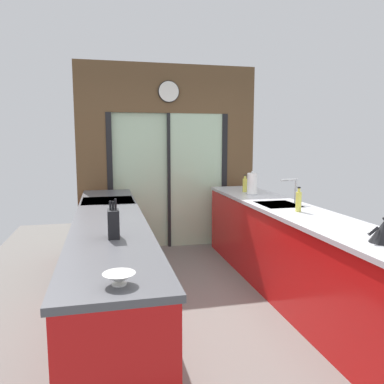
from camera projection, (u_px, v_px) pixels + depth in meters
ground_plane at (198, 292)px, 4.09m from camera, size 5.04×7.60×0.02m
back_wall_unit at (168, 146)px, 5.62m from camera, size 2.64×0.12×2.70m
left_counter_run at (111, 270)px, 3.37m from camera, size 0.62×3.80×0.92m
right_counter_run at (290, 251)px, 3.95m from camera, size 0.62×3.80×0.92m
sink_faucet at (293, 187)px, 4.13m from camera, size 0.19×0.02×0.27m
oven_range at (109, 239)px, 4.45m from camera, size 0.60×0.60×0.92m
mixing_bowl at (119, 278)px, 1.83m from camera, size 0.16×0.16×0.06m
knife_block at (113, 223)px, 2.70m from camera, size 0.08×0.14×0.28m
kettle at (384, 231)px, 2.57m from camera, size 0.26×0.19×0.18m
soap_bottle_near at (299, 201)px, 3.69m from camera, size 0.06×0.06×0.24m
soap_bottle_far at (245, 185)px, 5.08m from camera, size 0.06×0.06×0.23m
paper_towel_roll at (252, 184)px, 4.83m from camera, size 0.15×0.15×0.30m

